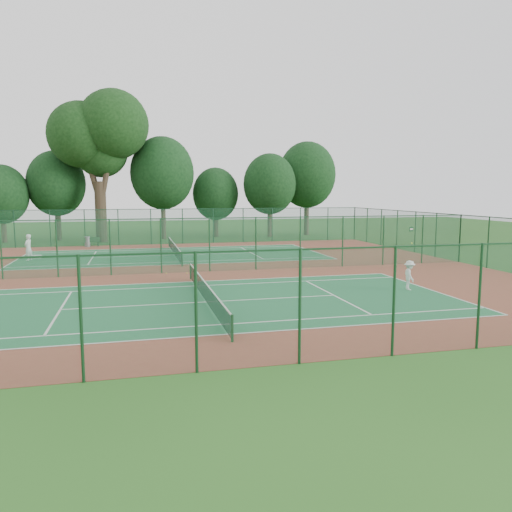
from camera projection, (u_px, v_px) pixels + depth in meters
The scene contains 20 objects.
ground at pixel (186, 272), 31.95m from camera, with size 120.00×120.00×0.00m, color #26591B.
red_pad at pixel (186, 272), 31.95m from camera, with size 40.00×36.00×0.01m, color brown.
court_near at pixel (206, 302), 23.28m from camera, with size 23.77×10.97×0.01m, color #21693C.
court_far at pixel (175, 255), 40.62m from camera, with size 23.77×10.97×0.01m, color #206739.
fence_north at pixel (167, 226), 49.06m from camera, with size 40.00×0.09×3.50m.
fence_south at pixel (249, 309), 14.39m from camera, with size 40.00×0.09×3.50m.
fence_east at pixel (460, 238), 36.46m from camera, with size 0.09×36.00×3.50m.
fence_divider at pixel (186, 245), 31.73m from camera, with size 40.00×0.09×3.50m.
tennis_net_near at pixel (206, 291), 23.21m from camera, with size 0.10×12.90×0.97m.
tennis_net_far at pixel (175, 249), 40.55m from camera, with size 0.10×12.90×0.97m.
player_near at pixel (409, 275), 26.09m from camera, with size 1.00×0.58×1.55m, color white.
player_far at pixel (28, 247), 37.23m from camera, with size 0.72×0.47×1.97m, color white.
trash_bin at pixel (87, 242), 46.81m from camera, with size 0.53×0.53×0.96m, color slate.
bench at pixel (92, 242), 46.95m from camera, with size 1.46×0.70×0.86m.
kit_bag at pixel (37, 257), 38.64m from camera, with size 0.69×0.26×0.26m, color white.
stray_ball_a at pixel (187, 273), 31.41m from camera, with size 0.08×0.08×0.08m, color #DFEC36.
stray_ball_b at pixel (309, 269), 33.24m from camera, with size 0.07×0.07×0.07m, color gold.
stray_ball_c at pixel (166, 273), 31.39m from camera, with size 0.07×0.07×0.07m, color #D8F438.
big_tree at pixel (99, 134), 50.22m from camera, with size 10.01×7.32×15.37m.
evergreen_row at pixel (168, 238), 55.43m from camera, with size 39.00×5.00×12.00m, color black, non-canonical shape.
Camera 1 is at (-3.17, -31.71, 5.12)m, focal length 35.00 mm.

